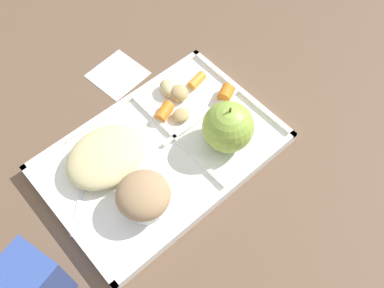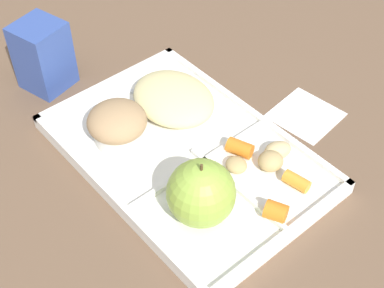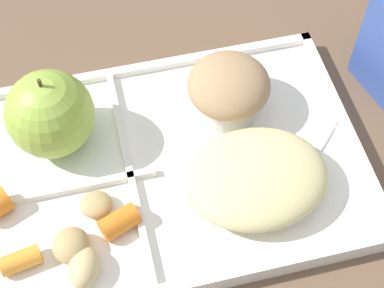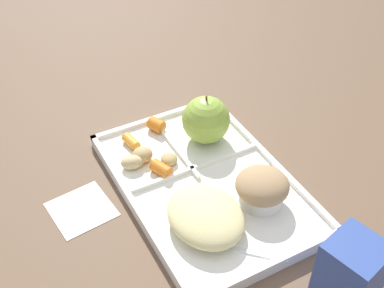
{
  "view_description": "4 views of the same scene",
  "coord_description": "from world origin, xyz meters",
  "px_view_note": "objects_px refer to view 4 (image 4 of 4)",
  "views": [
    {
      "loc": [
        0.2,
        0.31,
        0.65
      ],
      "look_at": [
        -0.04,
        0.04,
        0.05
      ],
      "focal_mm": 39.93,
      "sensor_mm": 36.0,
      "label": 1
    },
    {
      "loc": [
        -0.42,
        0.35,
        0.59
      ],
      "look_at": [
        -0.04,
        0.02,
        0.08
      ],
      "focal_mm": 52.36,
      "sensor_mm": 36.0,
      "label": 2
    },
    {
      "loc": [
        -0.05,
        -0.32,
        0.54
      ],
      "look_at": [
        0.03,
        -0.0,
        0.05
      ],
      "focal_mm": 57.39,
      "sensor_mm": 36.0,
      "label": 3
    },
    {
      "loc": [
        0.52,
        -0.3,
        0.61
      ],
      "look_at": [
        -0.03,
        -0.01,
        0.08
      ],
      "focal_mm": 47.11,
      "sensor_mm": 36.0,
      "label": 4
    }
  ],
  "objects_px": {
    "green_apple": "(206,120)",
    "milk_carton": "(350,274)",
    "lunch_tray": "(205,184)",
    "plastic_fork": "(227,247)",
    "bran_muffin": "(262,188)"
  },
  "relations": [
    {
      "from": "green_apple",
      "to": "milk_carton",
      "type": "height_order",
      "value": "milk_carton"
    },
    {
      "from": "lunch_tray",
      "to": "green_apple",
      "type": "height_order",
      "value": "green_apple"
    },
    {
      "from": "green_apple",
      "to": "plastic_fork",
      "type": "bearing_deg",
      "value": -22.17
    },
    {
      "from": "lunch_tray",
      "to": "plastic_fork",
      "type": "relative_size",
      "value": 3.32
    },
    {
      "from": "green_apple",
      "to": "bran_muffin",
      "type": "distance_m",
      "value": 0.18
    },
    {
      "from": "green_apple",
      "to": "plastic_fork",
      "type": "distance_m",
      "value": 0.26
    },
    {
      "from": "plastic_fork",
      "to": "milk_carton",
      "type": "xyz_separation_m",
      "value": [
        0.14,
        0.1,
        0.04
      ]
    },
    {
      "from": "lunch_tray",
      "to": "milk_carton",
      "type": "xyz_separation_m",
      "value": [
        0.28,
        0.06,
        0.05
      ]
    },
    {
      "from": "lunch_tray",
      "to": "bran_muffin",
      "type": "relative_size",
      "value": 4.62
    },
    {
      "from": "milk_carton",
      "to": "green_apple",
      "type": "bearing_deg",
      "value": 166.41
    },
    {
      "from": "plastic_fork",
      "to": "bran_muffin",
      "type": "bearing_deg",
      "value": 119.63
    },
    {
      "from": "bran_muffin",
      "to": "plastic_fork",
      "type": "relative_size",
      "value": 0.72
    },
    {
      "from": "green_apple",
      "to": "plastic_fork",
      "type": "xyz_separation_m",
      "value": [
        0.23,
        -0.1,
        -0.04
      ]
    },
    {
      "from": "green_apple",
      "to": "milk_carton",
      "type": "bearing_deg",
      "value": 0.77
    },
    {
      "from": "plastic_fork",
      "to": "milk_carton",
      "type": "distance_m",
      "value": 0.18
    }
  ]
}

